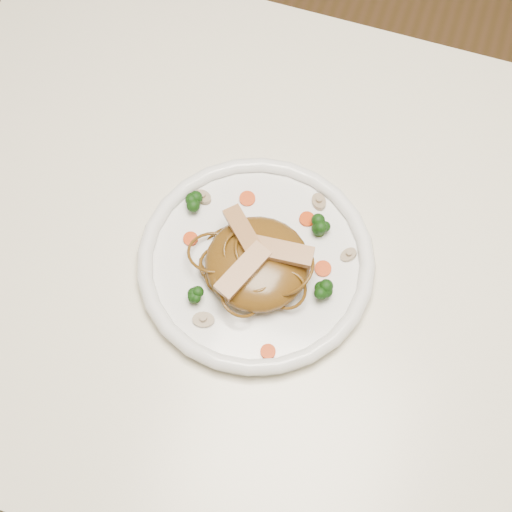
% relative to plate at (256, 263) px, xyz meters
% --- Properties ---
extents(ground, '(4.00, 4.00, 0.00)m').
position_rel_plate_xyz_m(ground, '(0.08, 0.03, -0.76)').
color(ground, brown).
rests_on(ground, ground).
extents(table, '(1.20, 0.80, 0.75)m').
position_rel_plate_xyz_m(table, '(0.08, 0.03, -0.11)').
color(table, '#EEE6C9').
rests_on(table, ground).
extents(plate, '(0.34, 0.34, 0.02)m').
position_rel_plate_xyz_m(plate, '(0.00, 0.00, 0.00)').
color(plate, white).
rests_on(plate, table).
extents(noodle_mound, '(0.16, 0.16, 0.04)m').
position_rel_plate_xyz_m(noodle_mound, '(0.01, -0.01, 0.03)').
color(noodle_mound, brown).
rests_on(noodle_mound, plate).
extents(chicken_a, '(0.08, 0.03, 0.01)m').
position_rel_plate_xyz_m(chicken_a, '(0.03, 0.00, 0.05)').
color(chicken_a, tan).
rests_on(chicken_a, noodle_mound).
extents(chicken_b, '(0.06, 0.06, 0.01)m').
position_rel_plate_xyz_m(chicken_b, '(-0.02, 0.01, 0.05)').
color(chicken_b, tan).
rests_on(chicken_b, noodle_mound).
extents(chicken_c, '(0.05, 0.08, 0.01)m').
position_rel_plate_xyz_m(chicken_c, '(-0.00, -0.04, 0.05)').
color(chicken_c, tan).
rests_on(chicken_c, noodle_mound).
extents(broccoli_0, '(0.02, 0.02, 0.03)m').
position_rel_plate_xyz_m(broccoli_0, '(0.06, 0.06, 0.02)').
color(broccoli_0, '#153D0C').
rests_on(broccoli_0, plate).
extents(broccoli_1, '(0.03, 0.03, 0.03)m').
position_rel_plate_xyz_m(broccoli_1, '(-0.10, 0.05, 0.02)').
color(broccoli_1, '#153D0C').
rests_on(broccoli_1, plate).
extents(broccoli_2, '(0.03, 0.03, 0.03)m').
position_rel_plate_xyz_m(broccoli_2, '(-0.06, -0.07, 0.02)').
color(broccoli_2, '#153D0C').
rests_on(broccoli_2, plate).
extents(broccoli_3, '(0.03, 0.03, 0.03)m').
position_rel_plate_xyz_m(broccoli_3, '(0.09, -0.02, 0.03)').
color(broccoli_3, '#153D0C').
rests_on(broccoli_3, plate).
extents(carrot_0, '(0.02, 0.02, 0.00)m').
position_rel_plate_xyz_m(carrot_0, '(0.04, 0.08, 0.01)').
color(carrot_0, '#D33A07').
rests_on(carrot_0, plate).
extents(carrot_1, '(0.02, 0.02, 0.00)m').
position_rel_plate_xyz_m(carrot_1, '(-0.09, 0.00, 0.01)').
color(carrot_1, '#D33A07').
rests_on(carrot_1, plate).
extents(carrot_2, '(0.02, 0.02, 0.00)m').
position_rel_plate_xyz_m(carrot_2, '(0.08, 0.02, 0.01)').
color(carrot_2, '#D33A07').
rests_on(carrot_2, plate).
extents(carrot_3, '(0.03, 0.03, 0.00)m').
position_rel_plate_xyz_m(carrot_3, '(-0.04, 0.08, 0.01)').
color(carrot_3, '#D33A07').
rests_on(carrot_3, plate).
extents(carrot_4, '(0.02, 0.02, 0.00)m').
position_rel_plate_xyz_m(carrot_4, '(0.05, -0.11, 0.01)').
color(carrot_4, '#D33A07').
rests_on(carrot_4, plate).
extents(mushroom_0, '(0.03, 0.03, 0.01)m').
position_rel_plate_xyz_m(mushroom_0, '(-0.03, -0.10, 0.01)').
color(mushroom_0, '#C2AB91').
rests_on(mushroom_0, plate).
extents(mushroom_1, '(0.03, 0.03, 0.01)m').
position_rel_plate_xyz_m(mushroom_1, '(0.11, 0.04, 0.01)').
color(mushroom_1, '#C2AB91').
rests_on(mushroom_1, plate).
extents(mushroom_2, '(0.03, 0.03, 0.01)m').
position_rel_plate_xyz_m(mushroom_2, '(-0.09, 0.06, 0.01)').
color(mushroom_2, '#C2AB91').
rests_on(mushroom_2, plate).
extents(mushroom_3, '(0.03, 0.03, 0.01)m').
position_rel_plate_xyz_m(mushroom_3, '(0.05, 0.10, 0.01)').
color(mushroom_3, '#C2AB91').
rests_on(mushroom_3, plate).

